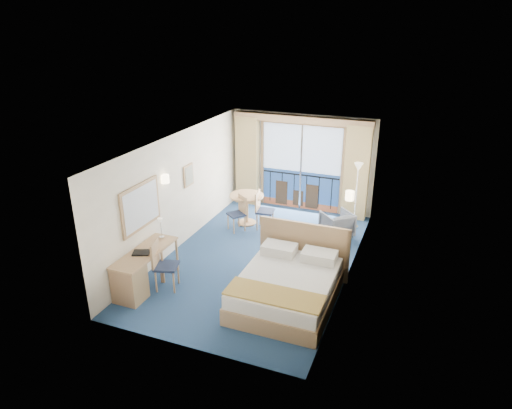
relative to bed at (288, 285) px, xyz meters
name	(u,v)px	position (x,y,z in m)	size (l,w,h in m)	color
floor	(259,258)	(-1.11, 1.36, -0.34)	(6.50, 6.50, 0.00)	navy
room_walls	(259,184)	(-1.11, 1.36, 1.44)	(4.04, 6.54, 2.72)	beige
balcony_door	(301,170)	(-1.12, 4.58, 0.81)	(2.36, 0.03, 2.52)	navy
curtain_left	(247,161)	(-2.66, 4.43, 0.94)	(0.65, 0.22, 2.55)	tan
curtain_right	(356,173)	(0.44, 4.43, 0.94)	(0.65, 0.22, 2.55)	tan
pelmet	(302,119)	(-1.11, 4.46, 2.24)	(3.80, 0.25, 0.18)	#A8815B
mirror	(141,206)	(-3.08, -0.14, 1.21)	(0.05, 1.25, 0.95)	#A8815B
wall_print	(189,175)	(-3.08, 1.81, 1.26)	(0.04, 0.42, 0.52)	#A8815B
sconce_left	(165,179)	(-3.05, 0.76, 1.51)	(0.18, 0.18, 0.18)	#FFE6B2
sconce_right	(350,196)	(0.83, 1.21, 1.51)	(0.18, 0.18, 0.18)	#FFE6B2
bed	(288,285)	(0.00, 0.00, 0.00)	(1.91, 2.27, 1.20)	#A8815B
nightstand	(338,264)	(0.68, 1.32, -0.08)	(0.39, 0.37, 0.51)	#9D7E53
phone	(340,252)	(0.70, 1.30, 0.21)	(0.16, 0.12, 0.07)	white
armchair	(337,224)	(0.26, 3.16, -0.02)	(0.68, 0.70, 0.63)	#40444E
floor_lamp	(358,179)	(0.57, 3.83, 0.98)	(0.24, 0.24, 1.74)	silver
desk	(133,277)	(-2.82, -0.95, 0.09)	(0.56, 1.64, 0.77)	#A8815B
desk_chair	(162,262)	(-2.47, -0.47, 0.24)	(0.56, 0.55, 1.03)	#1C2642
folder	(141,253)	(-2.84, -0.60, 0.45)	(0.33, 0.25, 0.03)	black
desk_lamp	(161,224)	(-2.83, 0.13, 0.76)	(0.12, 0.12, 0.44)	silver
round_table	(247,202)	(-2.12, 3.05, 0.27)	(0.89, 0.89, 0.80)	#A8815B
table_chair_a	(262,208)	(-1.64, 2.92, 0.22)	(0.49, 0.48, 0.99)	#1C2642
table_chair_b	(239,211)	(-2.14, 2.61, 0.18)	(0.56, 0.56, 0.92)	#1C2642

